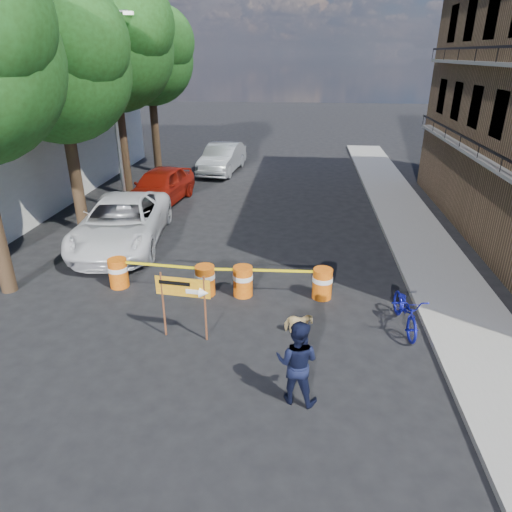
% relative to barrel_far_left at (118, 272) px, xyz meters
% --- Properties ---
extents(ground, '(120.00, 120.00, 0.00)m').
position_rel_barrel_far_left_xyz_m(ground, '(3.63, -2.59, -0.47)').
color(ground, black).
rests_on(ground, ground).
extents(sidewalk_east, '(2.40, 40.00, 0.15)m').
position_rel_barrel_far_left_xyz_m(sidewalk_east, '(9.83, 3.41, -0.40)').
color(sidewalk_east, gray).
rests_on(sidewalk_east, ground).
extents(tree_mid_a, '(5.25, 5.00, 8.68)m').
position_rel_barrel_far_left_xyz_m(tree_mid_a, '(-3.11, 4.42, 5.53)').
color(tree_mid_a, '#332316').
rests_on(tree_mid_a, ground).
extents(tree_mid_b, '(5.67, 5.40, 9.62)m').
position_rel_barrel_far_left_xyz_m(tree_mid_b, '(-3.10, 9.42, 6.24)').
color(tree_mid_b, '#332316').
rests_on(tree_mid_b, ground).
extents(tree_far, '(5.04, 4.80, 8.84)m').
position_rel_barrel_far_left_xyz_m(tree_far, '(-3.11, 14.41, 5.74)').
color(tree_far, '#332316').
rests_on(tree_far, ground).
extents(streetlamp, '(1.25, 0.18, 8.00)m').
position_rel_barrel_far_left_xyz_m(streetlamp, '(-2.30, 6.91, 3.90)').
color(streetlamp, gray).
rests_on(streetlamp, ground).
extents(barrel_far_left, '(0.58, 0.58, 0.90)m').
position_rel_barrel_far_left_xyz_m(barrel_far_left, '(0.00, 0.00, 0.00)').
color(barrel_far_left, '#D44A0C').
rests_on(barrel_far_left, ground).
extents(barrel_mid_left, '(0.58, 0.58, 0.90)m').
position_rel_barrel_far_left_xyz_m(barrel_mid_left, '(2.69, -0.22, 0.00)').
color(barrel_mid_left, '#D44A0C').
rests_on(barrel_mid_left, ground).
extents(barrel_mid_right, '(0.58, 0.58, 0.90)m').
position_rel_barrel_far_left_xyz_m(barrel_mid_right, '(3.78, -0.16, 0.00)').
color(barrel_mid_right, '#D44A0C').
rests_on(barrel_mid_right, ground).
extents(barrel_far_right, '(0.58, 0.58, 0.90)m').
position_rel_barrel_far_left_xyz_m(barrel_far_right, '(6.06, -0.07, 0.00)').
color(barrel_far_right, '#D44A0C').
rests_on(barrel_far_right, ground).
extents(detour_sign, '(1.35, 0.29, 1.74)m').
position_rel_barrel_far_left_xyz_m(detour_sign, '(2.82, -2.48, 0.80)').
color(detour_sign, '#592D19').
rests_on(detour_sign, ground).
extents(pedestrian, '(1.02, 0.87, 1.82)m').
position_rel_barrel_far_left_xyz_m(pedestrian, '(5.41, -4.40, 0.44)').
color(pedestrian, black).
rests_on(pedestrian, ground).
extents(bicycle, '(0.77, 1.09, 1.98)m').
position_rel_barrel_far_left_xyz_m(bicycle, '(8.11, -1.44, 0.52)').
color(bicycle, '#121592').
rests_on(bicycle, ground).
extents(dog, '(0.71, 0.33, 0.59)m').
position_rel_barrel_far_left_xyz_m(dog, '(5.42, -2.02, -0.17)').
color(dog, tan).
rests_on(dog, ground).
extents(suv_white, '(3.59, 6.44, 1.70)m').
position_rel_barrel_far_left_xyz_m(suv_white, '(-1.09, 3.27, 0.38)').
color(suv_white, white).
rests_on(suv_white, ground).
extents(sedan_red, '(2.55, 5.10, 1.67)m').
position_rel_barrel_far_left_xyz_m(sedan_red, '(-1.17, 8.26, 0.36)').
color(sedan_red, '#A61B0D').
rests_on(sedan_red, ground).
extents(sedan_silver, '(2.27, 5.16, 1.65)m').
position_rel_barrel_far_left_xyz_m(sedan_silver, '(0.64, 14.73, 0.35)').
color(sedan_silver, silver).
rests_on(sedan_silver, ground).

